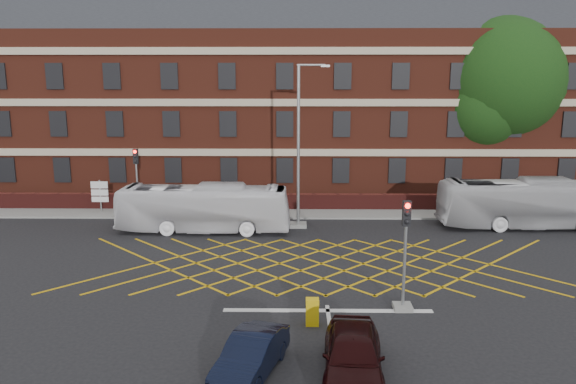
{
  "coord_description": "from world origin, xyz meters",
  "views": [
    {
      "loc": [
        -1.26,
        -23.58,
        8.78
      ],
      "look_at": [
        -1.59,
        1.5,
        3.6
      ],
      "focal_mm": 35.0,
      "sensor_mm": 36.0,
      "label": 1
    }
  ],
  "objects_px": {
    "bus_left": "(204,208)",
    "car_navy": "(251,355)",
    "traffic_light_far": "(137,188)",
    "direction_signs": "(100,193)",
    "deciduous_tree": "(500,89)",
    "traffic_light_near": "(404,266)",
    "street_lamp": "(299,172)",
    "car_maroon": "(353,355)",
    "bus_right": "(529,203)",
    "utility_cabinet": "(312,312)"
  },
  "relations": [
    {
      "from": "traffic_light_far",
      "to": "traffic_light_near",
      "type": "bearing_deg",
      "value": -46.29
    },
    {
      "from": "street_lamp",
      "to": "direction_signs",
      "type": "height_order",
      "value": "street_lamp"
    },
    {
      "from": "deciduous_tree",
      "to": "direction_signs",
      "type": "distance_m",
      "value": 29.19
    },
    {
      "from": "bus_left",
      "to": "car_maroon",
      "type": "relative_size",
      "value": 2.25
    },
    {
      "from": "traffic_light_far",
      "to": "street_lamp",
      "type": "bearing_deg",
      "value": -15.21
    },
    {
      "from": "bus_left",
      "to": "traffic_light_far",
      "type": "distance_m",
      "value": 6.27
    },
    {
      "from": "car_maroon",
      "to": "street_lamp",
      "type": "distance_m",
      "value": 17.41
    },
    {
      "from": "car_navy",
      "to": "traffic_light_far",
      "type": "height_order",
      "value": "traffic_light_far"
    },
    {
      "from": "bus_left",
      "to": "traffic_light_near",
      "type": "xyz_separation_m",
      "value": [
        9.4,
        -11.02,
        0.39
      ]
    },
    {
      "from": "bus_left",
      "to": "street_lamp",
      "type": "distance_m",
      "value": 5.93
    },
    {
      "from": "bus_left",
      "to": "deciduous_tree",
      "type": "xyz_separation_m",
      "value": [
        20.25,
        10.77,
        6.52
      ]
    },
    {
      "from": "street_lamp",
      "to": "deciduous_tree",
      "type": "bearing_deg",
      "value": 33.26
    },
    {
      "from": "bus_left",
      "to": "utility_cabinet",
      "type": "distance_m",
      "value": 13.76
    },
    {
      "from": "traffic_light_far",
      "to": "direction_signs",
      "type": "distance_m",
      "value": 2.6
    },
    {
      "from": "traffic_light_near",
      "to": "direction_signs",
      "type": "relative_size",
      "value": 1.94
    },
    {
      "from": "car_navy",
      "to": "traffic_light_far",
      "type": "relative_size",
      "value": 0.87
    },
    {
      "from": "bus_right",
      "to": "car_navy",
      "type": "xyz_separation_m",
      "value": [
        -15.09,
        -16.95,
        -0.84
      ]
    },
    {
      "from": "traffic_light_near",
      "to": "direction_signs",
      "type": "height_order",
      "value": "traffic_light_near"
    },
    {
      "from": "traffic_light_near",
      "to": "utility_cabinet",
      "type": "bearing_deg",
      "value": -158.45
    },
    {
      "from": "bus_left",
      "to": "bus_right",
      "type": "height_order",
      "value": "bus_right"
    },
    {
      "from": "bus_right",
      "to": "traffic_light_near",
      "type": "relative_size",
      "value": 2.45
    },
    {
      "from": "deciduous_tree",
      "to": "traffic_light_near",
      "type": "xyz_separation_m",
      "value": [
        -10.85,
        -21.79,
        -6.13
      ]
    },
    {
      "from": "traffic_light_near",
      "to": "utility_cabinet",
      "type": "relative_size",
      "value": 4.34
    },
    {
      "from": "bus_left",
      "to": "direction_signs",
      "type": "height_order",
      "value": "bus_left"
    },
    {
      "from": "car_navy",
      "to": "deciduous_tree",
      "type": "relative_size",
      "value": 0.28
    },
    {
      "from": "bus_left",
      "to": "bus_right",
      "type": "bearing_deg",
      "value": -85.11
    },
    {
      "from": "deciduous_tree",
      "to": "utility_cabinet",
      "type": "height_order",
      "value": "deciduous_tree"
    },
    {
      "from": "car_navy",
      "to": "deciduous_tree",
      "type": "distance_m",
      "value": 32.06
    },
    {
      "from": "utility_cabinet",
      "to": "traffic_light_near",
      "type": "bearing_deg",
      "value": 21.55
    },
    {
      "from": "deciduous_tree",
      "to": "traffic_light_near",
      "type": "height_order",
      "value": "deciduous_tree"
    },
    {
      "from": "street_lamp",
      "to": "bus_right",
      "type": "bearing_deg",
      "value": -0.01
    },
    {
      "from": "bus_left",
      "to": "direction_signs",
      "type": "bearing_deg",
      "value": 62.08
    },
    {
      "from": "car_maroon",
      "to": "street_lamp",
      "type": "height_order",
      "value": "street_lamp"
    },
    {
      "from": "car_navy",
      "to": "direction_signs",
      "type": "relative_size",
      "value": 1.69
    },
    {
      "from": "bus_left",
      "to": "car_maroon",
      "type": "bearing_deg",
      "value": -154.93
    },
    {
      "from": "traffic_light_near",
      "to": "utility_cabinet",
      "type": "xyz_separation_m",
      "value": [
        -3.51,
        -1.39,
        -1.27
      ]
    },
    {
      "from": "traffic_light_near",
      "to": "street_lamp",
      "type": "relative_size",
      "value": 0.45
    },
    {
      "from": "deciduous_tree",
      "to": "utility_cabinet",
      "type": "bearing_deg",
      "value": -121.8
    },
    {
      "from": "bus_left",
      "to": "car_navy",
      "type": "bearing_deg",
      "value": -164.44
    },
    {
      "from": "car_maroon",
      "to": "utility_cabinet",
      "type": "relative_size",
      "value": 4.46
    },
    {
      "from": "bus_left",
      "to": "traffic_light_far",
      "type": "xyz_separation_m",
      "value": [
        -4.88,
        3.92,
        0.39
      ]
    },
    {
      "from": "car_navy",
      "to": "car_maroon",
      "type": "bearing_deg",
      "value": 13.13
    },
    {
      "from": "deciduous_tree",
      "to": "direction_signs",
      "type": "relative_size",
      "value": 5.95
    },
    {
      "from": "car_navy",
      "to": "traffic_light_far",
      "type": "distance_m",
      "value": 21.69
    },
    {
      "from": "car_maroon",
      "to": "utility_cabinet",
      "type": "distance_m",
      "value": 3.82
    },
    {
      "from": "car_navy",
      "to": "deciduous_tree",
      "type": "height_order",
      "value": "deciduous_tree"
    },
    {
      "from": "car_maroon",
      "to": "direction_signs",
      "type": "relative_size",
      "value": 2.0
    },
    {
      "from": "car_maroon",
      "to": "utility_cabinet",
      "type": "bearing_deg",
      "value": 111.2
    },
    {
      "from": "car_maroon",
      "to": "traffic_light_far",
      "type": "relative_size",
      "value": 1.03
    },
    {
      "from": "bus_left",
      "to": "deciduous_tree",
      "type": "relative_size",
      "value": 0.75
    }
  ]
}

